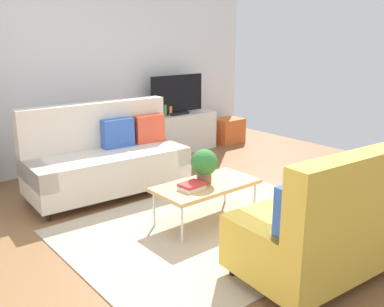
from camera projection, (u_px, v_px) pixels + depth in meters
ground_plane at (201, 226)px, 4.39m from camera, size 7.68×7.68×0.00m
wall_far at (74, 68)px, 6.08m from camera, size 6.40×0.12×2.90m
area_rug at (215, 228)px, 4.32m from camera, size 2.90×2.20×0.01m
couch_beige at (106, 158)px, 5.21m from camera, size 1.95×0.95×1.10m
couch_green at (345, 218)px, 3.50m from camera, size 1.96×1.00×1.10m
coffee_table at (206, 186)px, 4.40m from camera, size 1.10×0.56×0.42m
tv_console at (177, 133)px, 7.10m from camera, size 1.40×0.44×0.64m
tv at (177, 95)px, 6.92m from camera, size 1.00×0.20×0.64m
storage_trunk at (228, 131)px, 7.73m from camera, size 0.52×0.40×0.44m
potted_plant at (204, 164)px, 4.35m from camera, size 0.28×0.28×0.36m
table_book_0 at (192, 187)px, 4.23m from camera, size 0.26×0.20×0.04m
table_book_1 at (192, 184)px, 4.22m from camera, size 0.25×0.20×0.03m
vase_0 at (145, 114)px, 6.68m from camera, size 0.09×0.09×0.13m
vase_1 at (153, 113)px, 6.77m from camera, size 0.10×0.10×0.13m
bottle_0 at (165, 110)px, 6.80m from camera, size 0.06×0.06×0.19m
bottle_1 at (170, 111)px, 6.87m from camera, size 0.06×0.06×0.15m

